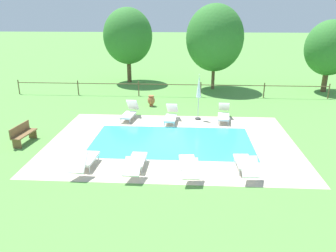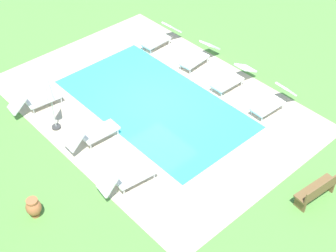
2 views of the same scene
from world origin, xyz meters
name	(u,v)px [view 2 (image 2 of 2)]	position (x,y,z in m)	size (l,w,h in m)	color
ground_plane	(154,104)	(0.00, 0.00, 0.00)	(160.00, 160.00, 0.00)	#599342
pool_deck_paving	(154,103)	(0.00, 0.00, 0.00)	(11.30, 8.01, 0.01)	beige
swimming_pool_water	(154,103)	(0.00, 0.00, 0.01)	(7.35, 4.07, 0.01)	#38C6D1
pool_coping_rim	(154,103)	(0.00, 0.00, 0.01)	(7.83, 4.55, 0.01)	beige
sun_lounger_north_near_steps	(36,100)	(2.70, 3.35, 0.38)	(0.79, 2.00, 0.90)	white
sun_lounger_north_mid	(233,78)	(-1.20, -2.98, 0.36)	(0.65, 2.07, 0.75)	white
sun_lounger_north_far	(93,134)	(-0.19, 2.90, 0.38)	(0.69, 1.95, 0.93)	white
sun_lounger_north_end	(199,56)	(0.78, -3.11, 0.37)	(0.78, 2.06, 0.82)	white
sun_lounger_south_near_corner	(127,177)	(-2.53, 3.29, 0.39)	(0.83, 1.91, 0.99)	white
sun_lounger_south_mid	(161,37)	(2.91, -2.91, 0.38)	(0.69, 2.00, 0.88)	white
sun_lounger_south_end	(273,101)	(-3.17, -2.98, 0.38)	(0.69, 1.97, 0.91)	white
patio_umbrella_closed_row_west	(49,89)	(1.29, 3.45, 1.71)	(0.32, 0.32, 2.54)	#383838
wooden_bench_lawn_side	(318,189)	(-6.77, -0.55, 0.47)	(0.60, 1.54, 0.87)	brown
terracotta_urn_near_fence	(34,207)	(-1.61, 6.01, 0.37)	(0.45, 0.45, 0.68)	#B7663D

